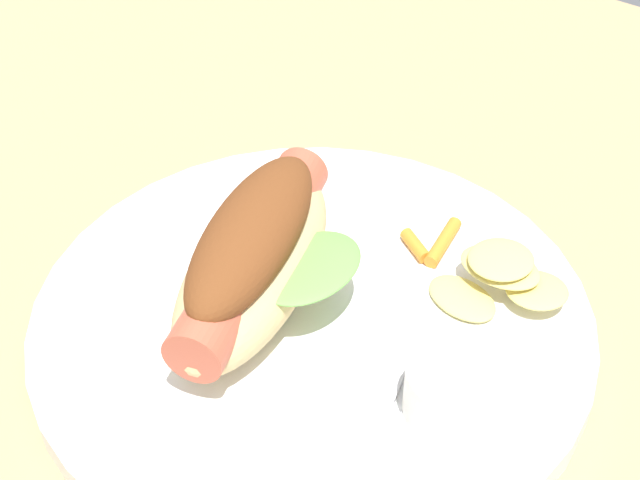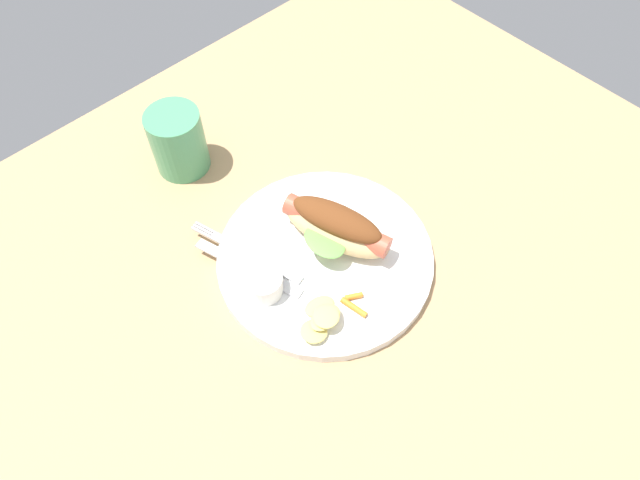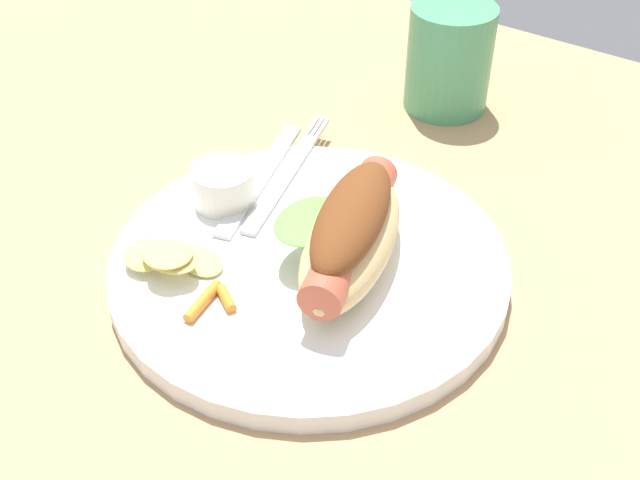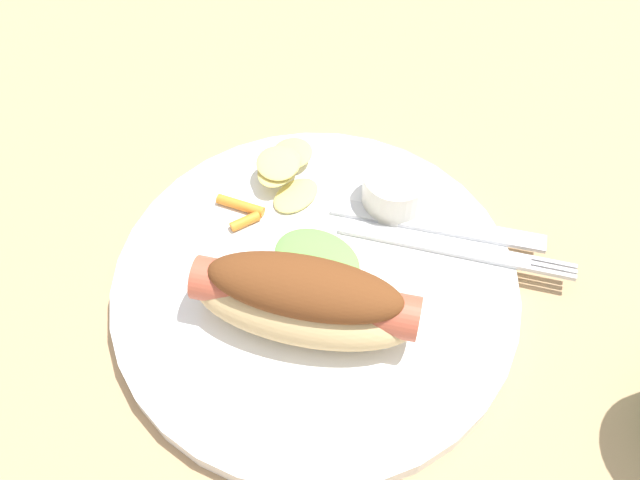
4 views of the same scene
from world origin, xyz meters
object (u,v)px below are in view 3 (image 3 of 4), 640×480
sauce_ramekin (223,186)px  chips_pile (171,257)px  fork (287,173)px  hot_dog (350,233)px  plate (309,265)px  knife (260,178)px  drinking_cup (449,58)px  carrot_garnish (211,300)px

sauce_ramekin → chips_pile: size_ratio=0.64×
sauce_ramekin → fork: bearing=71.6°
hot_dog → sauce_ramekin: (-11.92, 0.57, -1.38)cm
plate → chips_pile: chips_pile is taller
hot_dog → chips_pile: (-9.76, -7.52, -1.76)cm
hot_dog → sauce_ramekin: hot_dog is taller
plate → chips_pile: 9.78cm
knife → drinking_cup: drinking_cup is taller
fork → drinking_cup: size_ratio=1.71×
fork → plate: bearing=-150.1°
plate → knife: knife is taller
sauce_ramekin → drinking_cup: drinking_cup is taller
carrot_garnish → drinking_cup: drinking_cup is taller
plate → hot_dog: size_ratio=1.78×
plate → sauce_ramekin: bearing=170.8°
chips_pile → carrot_garnish: (4.50, -1.06, -0.75)cm
fork → chips_pile: bearing=165.3°
knife → drinking_cup: 22.22cm
plate → fork: fork is taller
plate → hot_dog: bearing=17.6°
sauce_ramekin → carrot_garnish: 11.37cm
sauce_ramekin → drinking_cup: size_ratio=0.49×
chips_pile → drinking_cup: size_ratio=0.77×
plate → drinking_cup: drinking_cup is taller
fork → knife: same height
plate → knife: bearing=148.5°
hot_dog → fork: size_ratio=0.95×
knife → fork: bearing=-56.1°
carrot_garnish → chips_pile: bearing=166.7°
knife → carrot_garnish: carrot_garnish is taller
fork → chips_pile: 13.66cm
fork → carrot_garnish: (4.82, -14.69, 0.17)cm
plate → carrot_garnish: 8.15cm
chips_pile → sauce_ramekin: bearing=104.9°
chips_pile → carrot_garnish: size_ratio=1.94×
carrot_garnish → plate: bearing=72.4°
carrot_garnish → hot_dog: bearing=58.5°
fork → sauce_ramekin: bearing=145.6°
knife → sauce_ramekin: bearing=156.1°
hot_dog → sauce_ramekin: bearing=69.7°
sauce_ramekin → fork: sauce_ramekin is taller
plate → knife: 10.17cm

